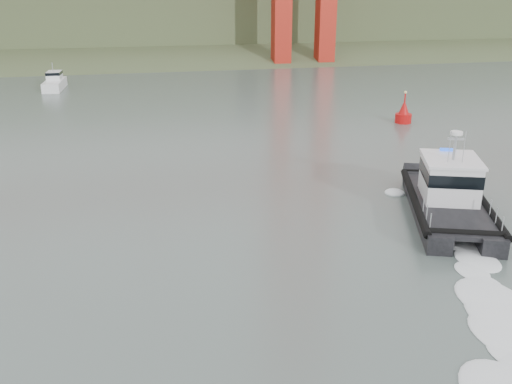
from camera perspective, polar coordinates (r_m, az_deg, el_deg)
ground at (r=29.37m, az=4.72°, el=-8.80°), size 400.00×400.00×0.00m
headlands at (r=150.33m, az=-9.51°, el=17.48°), size 500.00×105.36×27.12m
patrol_boat at (r=38.46m, az=18.73°, el=-0.22°), size 7.98×12.61×5.75m
motorboat at (r=85.04m, az=-19.49°, el=10.30°), size 2.69×6.96×3.76m
nav_buoy at (r=62.90m, az=14.54°, el=7.57°), size 1.72×1.72×3.59m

